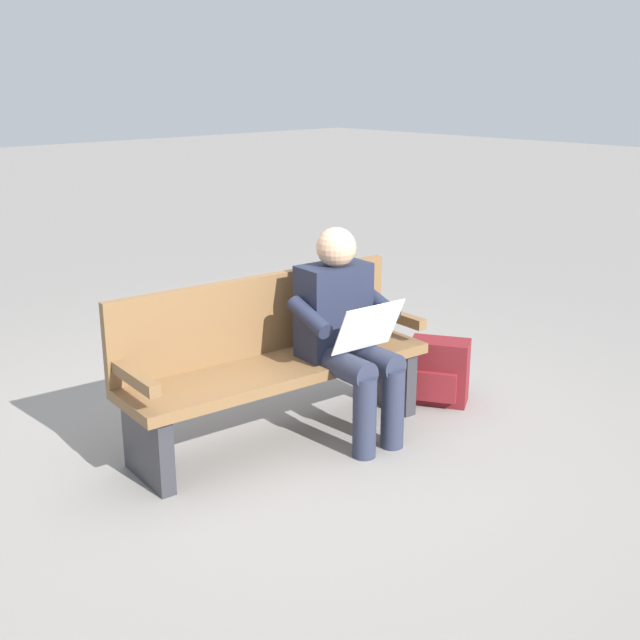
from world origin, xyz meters
The scene contains 4 objects.
ground_plane centered at (0.00, 0.00, 0.00)m, with size 40.00×40.00×0.00m, color gray.
bench_near centered at (-0.01, -0.07, 0.46)m, with size 1.84×0.67×0.90m.
person_seated centered at (-0.32, 0.20, 0.63)m, with size 0.60×0.60×1.18m.
backpack centered at (-1.07, 0.27, 0.20)m, with size 0.36×0.41×0.40m.
Camera 1 is at (2.65, 3.15, 1.96)m, focal length 44.86 mm.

